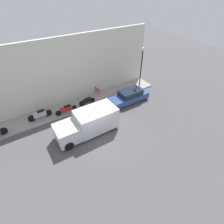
{
  "coord_description": "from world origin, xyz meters",
  "views": [
    {
      "loc": [
        -9.52,
        4.67,
        10.6
      ],
      "look_at": [
        1.26,
        -2.18,
        0.6
      ],
      "focal_mm": 28.0,
      "sensor_mm": 36.0,
      "label": 1
    }
  ],
  "objects_px": {
    "motorcycle_red": "(66,109)",
    "motorcycle_black": "(87,101)",
    "cafe_chair": "(97,90)",
    "streetlamp": "(142,62)",
    "delivery_van": "(88,123)",
    "scooter_silver": "(40,114)",
    "parked_car": "(129,96)"
  },
  "relations": [
    {
      "from": "motorcycle_red",
      "to": "motorcycle_black",
      "type": "xyz_separation_m",
      "value": [
        0.24,
        -2.32,
        -0.03
      ]
    },
    {
      "from": "motorcycle_black",
      "to": "streetlamp",
      "type": "bearing_deg",
      "value": -93.89
    },
    {
      "from": "streetlamp",
      "to": "cafe_chair",
      "type": "xyz_separation_m",
      "value": [
        1.71,
        4.64,
        -2.82
      ]
    },
    {
      "from": "delivery_van",
      "to": "cafe_chair",
      "type": "distance_m",
      "value": 6.05
    },
    {
      "from": "streetlamp",
      "to": "motorcycle_black",
      "type": "bearing_deg",
      "value": 86.11
    },
    {
      "from": "motorcycle_red",
      "to": "motorcycle_black",
      "type": "height_order",
      "value": "motorcycle_red"
    },
    {
      "from": "parked_car",
      "to": "cafe_chair",
      "type": "distance_m",
      "value": 3.72
    },
    {
      "from": "delivery_van",
      "to": "parked_car",
      "type": "bearing_deg",
      "value": -71.26
    },
    {
      "from": "delivery_van",
      "to": "streetlamp",
      "type": "height_order",
      "value": "streetlamp"
    },
    {
      "from": "motorcycle_red",
      "to": "streetlamp",
      "type": "height_order",
      "value": "streetlamp"
    },
    {
      "from": "motorcycle_red",
      "to": "cafe_chair",
      "type": "xyz_separation_m",
      "value": [
        1.51,
        -4.14,
        0.07
      ]
    },
    {
      "from": "parked_car",
      "to": "motorcycle_black",
      "type": "xyz_separation_m",
      "value": [
        1.71,
        4.05,
        -0.1
      ]
    },
    {
      "from": "motorcycle_black",
      "to": "scooter_silver",
      "type": "bearing_deg",
      "value": 87.18
    },
    {
      "from": "delivery_van",
      "to": "cafe_chair",
      "type": "bearing_deg",
      "value": -35.43
    },
    {
      "from": "motorcycle_red",
      "to": "streetlamp",
      "type": "xyz_separation_m",
      "value": [
        -0.2,
        -8.78,
        2.89
      ]
    },
    {
      "from": "motorcycle_black",
      "to": "streetlamp",
      "type": "relative_size",
      "value": 0.37
    },
    {
      "from": "delivery_van",
      "to": "motorcycle_red",
      "type": "xyz_separation_m",
      "value": [
        3.41,
        0.64,
        -0.5
      ]
    },
    {
      "from": "motorcycle_red",
      "to": "scooter_silver",
      "type": "height_order",
      "value": "scooter_silver"
    },
    {
      "from": "motorcycle_red",
      "to": "parked_car",
      "type": "bearing_deg",
      "value": -102.98
    },
    {
      "from": "delivery_van",
      "to": "motorcycle_red",
      "type": "height_order",
      "value": "delivery_van"
    },
    {
      "from": "parked_car",
      "to": "motorcycle_black",
      "type": "relative_size",
      "value": 2.41
    },
    {
      "from": "parked_car",
      "to": "cafe_chair",
      "type": "xyz_separation_m",
      "value": [
        2.98,
        2.23,
        0.0
      ]
    },
    {
      "from": "motorcycle_red",
      "to": "motorcycle_black",
      "type": "relative_size",
      "value": 1.21
    },
    {
      "from": "delivery_van",
      "to": "scooter_silver",
      "type": "bearing_deg",
      "value": 37.53
    },
    {
      "from": "parked_car",
      "to": "streetlamp",
      "type": "height_order",
      "value": "streetlamp"
    },
    {
      "from": "delivery_van",
      "to": "streetlamp",
      "type": "distance_m",
      "value": 9.08
    },
    {
      "from": "motorcycle_red",
      "to": "streetlamp",
      "type": "distance_m",
      "value": 9.25
    },
    {
      "from": "parked_car",
      "to": "scooter_silver",
      "type": "relative_size",
      "value": 1.97
    },
    {
      "from": "delivery_van",
      "to": "motorcycle_black",
      "type": "xyz_separation_m",
      "value": [
        3.65,
        -1.68,
        -0.53
      ]
    },
    {
      "from": "motorcycle_black",
      "to": "streetlamp",
      "type": "distance_m",
      "value": 7.11
    },
    {
      "from": "delivery_van",
      "to": "scooter_silver",
      "type": "distance_m",
      "value": 4.91
    },
    {
      "from": "streetlamp",
      "to": "cafe_chair",
      "type": "relative_size",
      "value": 5.57
    }
  ]
}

